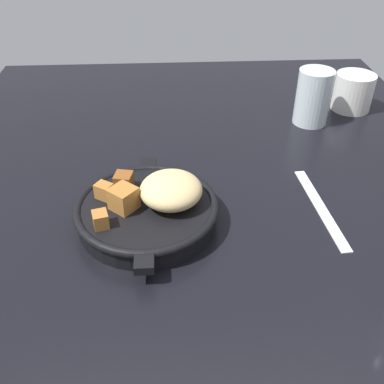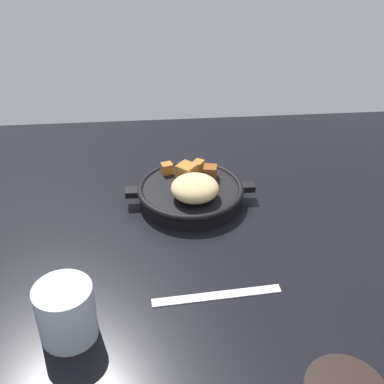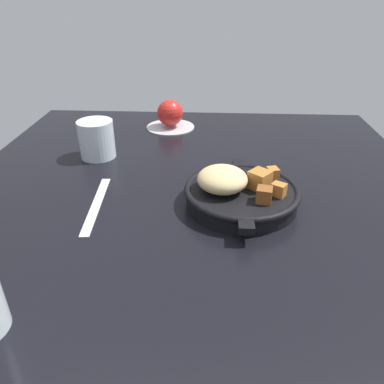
# 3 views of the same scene
# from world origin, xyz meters

# --- Properties ---
(ground_plane) EXTENTS (1.16, 0.92, 0.02)m
(ground_plane) POSITION_xyz_m (0.00, 0.00, -0.01)
(ground_plane) COLOR black
(cast_iron_skillet) EXTENTS (0.24, 0.20, 0.07)m
(cast_iron_skillet) POSITION_xyz_m (0.06, -0.08, 0.02)
(cast_iron_skillet) COLOR black
(cast_iron_skillet) RESTS_ON ground_plane
(saucer_plate) EXTENTS (0.13, 0.13, 0.01)m
(saucer_plate) POSITION_xyz_m (0.44, 0.08, 0.00)
(saucer_plate) COLOR #B7BABF
(saucer_plate) RESTS_ON ground_plane
(red_apple) EXTENTS (0.07, 0.07, 0.07)m
(red_apple) POSITION_xyz_m (0.44, 0.08, 0.04)
(red_apple) COLOR red
(red_apple) RESTS_ON saucer_plate
(butter_knife) EXTENTS (0.19, 0.03, 0.00)m
(butter_knife) POSITION_xyz_m (0.04, 0.17, 0.00)
(butter_knife) COLOR silver
(butter_knife) RESTS_ON ground_plane
(water_glass_short) EXTENTS (0.08, 0.08, 0.08)m
(water_glass_short) POSITION_xyz_m (0.25, 0.22, 0.04)
(water_glass_short) COLOR silver
(water_glass_short) RESTS_ON ground_plane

